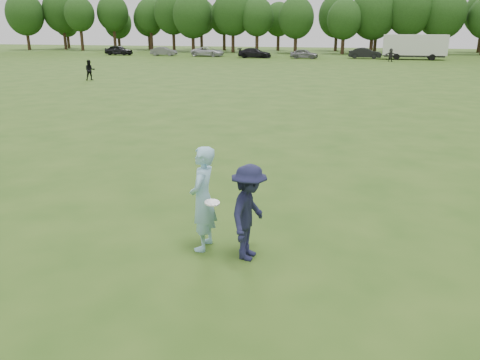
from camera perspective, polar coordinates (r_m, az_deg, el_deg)
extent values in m
plane|color=#2C4E16|center=(8.75, -6.73, -9.10)|extent=(200.00, 200.00, 0.00)
imported|color=#98D1EB|center=(8.62, -4.56, -2.29)|extent=(0.49, 0.73, 1.97)
imported|color=#1A1B39|center=(8.26, 1.10, -3.99)|extent=(0.75, 1.18, 1.75)
imported|color=black|center=(40.02, -17.83, 12.63)|extent=(0.98, 0.96, 1.60)
imported|color=#272727|center=(62.92, 17.90, 14.29)|extent=(1.57, 0.77, 1.62)
imported|color=black|center=(77.51, -14.57, 15.07)|extent=(4.51, 2.15, 1.49)
imported|color=slate|center=(74.38, -9.28, 15.22)|extent=(4.01, 1.62, 1.30)
imported|color=silver|center=(71.80, -3.94, 15.34)|extent=(5.11, 2.77, 1.36)
imported|color=black|center=(68.01, 1.80, 15.22)|extent=(4.73, 2.06, 1.35)
imported|color=slate|center=(67.03, 7.84, 15.00)|extent=(3.88, 1.73, 1.30)
imported|color=black|center=(68.55, 14.99, 14.70)|extent=(4.40, 1.62, 1.44)
cylinder|color=white|center=(8.22, -3.42, -2.78)|extent=(0.30, 0.31, 0.07)
cube|color=white|center=(68.18, 20.52, 15.18)|extent=(8.00, 2.50, 2.60)
cube|color=black|center=(68.24, 20.39, 14.01)|extent=(7.60, 2.30, 0.25)
cylinder|color=black|center=(66.86, 18.54, 14.05)|extent=(0.80, 0.25, 0.80)
cylinder|color=black|center=(69.35, 18.45, 14.17)|extent=(0.80, 0.25, 0.80)
cylinder|color=black|center=(67.21, 22.38, 13.66)|extent=(0.80, 0.25, 0.80)
cylinder|color=black|center=(69.70, 22.15, 13.80)|extent=(0.80, 0.25, 0.80)
cube|color=#333333|center=(68.03, 16.60, 14.41)|extent=(1.20, 0.15, 0.12)
cylinder|color=#332114|center=(101.80, -24.40, 15.26)|extent=(0.56, 0.56, 3.63)
ellipsoid|color=#1B3913|center=(101.81, -24.76, 17.91)|extent=(6.88, 6.88, 7.91)
cylinder|color=#332114|center=(102.03, -20.57, 15.85)|extent=(0.56, 0.56, 4.13)
ellipsoid|color=#1B3913|center=(102.07, -20.90, 18.72)|extent=(7.25, 7.25, 8.34)
cylinder|color=#332114|center=(95.59, -18.72, 15.98)|extent=(0.56, 0.56, 4.18)
ellipsoid|color=#1B3913|center=(95.61, -18.99, 18.60)|extent=(5.42, 5.42, 6.23)
cylinder|color=#332114|center=(96.00, -15.02, 16.32)|extent=(0.56, 0.56, 4.26)
ellipsoid|color=#1B3913|center=(96.02, -15.25, 19.05)|extent=(5.79, 5.79, 6.66)
cylinder|color=#332114|center=(94.20, -10.73, 16.48)|extent=(0.56, 0.56, 3.91)
ellipsoid|color=#1B3913|center=(94.21, -10.89, 19.08)|extent=(5.47, 5.47, 6.29)
cylinder|color=#332114|center=(90.42, -8.07, 16.53)|extent=(0.56, 0.56, 3.83)
ellipsoid|color=#1B3913|center=(90.44, -8.21, 19.56)|extent=(6.75, 6.75, 7.76)
cylinder|color=#332114|center=(85.85, -5.73, 16.35)|extent=(0.56, 0.56, 3.25)
ellipsoid|color=#1B3913|center=(85.85, -5.83, 19.36)|extent=(6.76, 6.76, 7.78)
cylinder|color=#332114|center=(83.97, -0.86, 16.56)|extent=(0.56, 0.56, 3.71)
ellipsoid|color=#1B3913|center=(83.98, -0.87, 19.76)|extent=(6.68, 6.68, 7.68)
cylinder|color=#332114|center=(82.51, 2.07, 16.44)|extent=(0.56, 0.56, 3.46)
ellipsoid|color=#1B3913|center=(82.50, 2.11, 19.26)|extent=(5.49, 5.49, 6.31)
cylinder|color=#332114|center=(81.12, 6.77, 16.19)|extent=(0.56, 0.56, 3.14)
ellipsoid|color=#1B3913|center=(81.10, 6.88, 19.03)|extent=(5.78, 5.78, 6.64)
cylinder|color=#332114|center=(80.05, 12.41, 15.84)|extent=(0.56, 0.56, 3.01)
ellipsoid|color=#1B3913|center=(80.03, 12.60, 18.58)|extent=(5.46, 5.46, 6.28)
cylinder|color=#332114|center=(82.30, 15.71, 15.72)|extent=(0.56, 0.56, 3.23)
ellipsoid|color=#1B3913|center=(82.30, 16.00, 18.99)|extent=(7.29, 7.29, 8.38)
cylinder|color=#332114|center=(82.36, 19.63, 15.56)|extent=(0.56, 0.56, 3.77)
ellipsoid|color=#1B3913|center=(82.38, 20.00, 18.91)|extent=(6.95, 6.95, 8.00)
cylinder|color=#332114|center=(83.43, 23.22, 15.03)|extent=(0.56, 0.56, 3.33)
ellipsoid|color=#1B3913|center=(83.43, 23.61, 18.11)|extent=(6.71, 6.71, 7.71)
cylinder|color=#332114|center=(107.75, -20.19, 15.63)|extent=(0.56, 0.56, 2.97)
ellipsoid|color=#1B3913|center=(107.73, -20.40, 17.51)|extent=(4.85, 4.85, 5.58)
cylinder|color=#332114|center=(102.80, -14.51, 16.01)|extent=(0.56, 0.56, 2.73)
ellipsoid|color=#1B3913|center=(102.77, -14.68, 18.05)|extent=(5.45, 5.45, 6.27)
cylinder|color=#332114|center=(97.89, -10.98, 16.32)|extent=(0.56, 0.56, 3.25)
ellipsoid|color=#1B3913|center=(97.88, -11.13, 18.68)|extent=(5.68, 5.68, 6.53)
cylinder|color=#332114|center=(96.84, -4.71, 16.67)|extent=(0.56, 0.56, 3.62)
ellipsoid|color=#1B3913|center=(96.84, -4.78, 19.20)|extent=(5.80, 5.80, 6.67)
cylinder|color=#332114|center=(92.70, -1.94, 16.65)|extent=(0.56, 0.56, 3.61)
ellipsoid|color=#1B3913|center=(92.69, -1.96, 19.24)|extent=(5.58, 5.58, 6.42)
cylinder|color=#332114|center=(90.74, 4.67, 16.48)|extent=(0.56, 0.56, 3.29)
ellipsoid|color=#1B3913|center=(90.72, 4.73, 18.94)|extent=(5.30, 5.30, 6.09)
cylinder|color=#332114|center=(90.85, 11.60, 16.19)|extent=(0.56, 0.56, 3.28)
ellipsoid|color=#1B3913|center=(90.84, 11.79, 19.03)|extent=(6.78, 6.78, 7.79)
cylinder|color=#332114|center=(89.07, 16.15, 15.78)|extent=(0.56, 0.56, 3.11)
ellipsoid|color=#1B3913|center=(89.05, 16.37, 18.23)|extent=(5.34, 5.34, 6.14)
cylinder|color=#332114|center=(91.02, 22.30, 15.33)|extent=(0.56, 0.56, 3.50)
ellipsoid|color=#1B3913|center=(91.00, 22.60, 17.70)|extent=(4.82, 4.82, 5.54)
cylinder|color=#332114|center=(92.76, 27.19, 14.83)|extent=(0.56, 0.56, 3.80)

